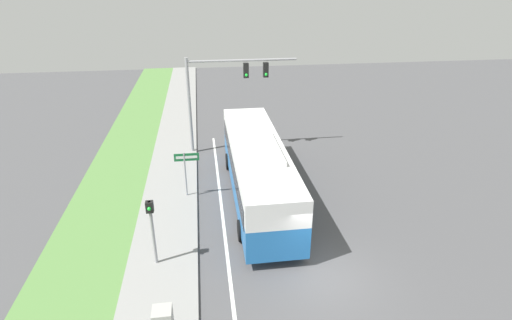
{
  "coord_description": "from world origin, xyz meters",
  "views": [
    {
      "loc": [
        -4.28,
        -11.79,
        10.43
      ],
      "look_at": [
        -1.61,
        7.25,
        1.66
      ],
      "focal_mm": 28.0,
      "sensor_mm": 36.0,
      "label": 1
    }
  ],
  "objects_px": {
    "bus": "(257,166)",
    "signal_gantry": "(223,85)",
    "street_sign": "(186,166)",
    "pedestrian_signal": "(152,223)"
  },
  "relations": [
    {
      "from": "bus",
      "to": "signal_gantry",
      "type": "bearing_deg",
      "value": 100.76
    },
    {
      "from": "bus",
      "to": "pedestrian_signal",
      "type": "relative_size",
      "value": 4.02
    },
    {
      "from": "bus",
      "to": "signal_gantry",
      "type": "height_order",
      "value": "signal_gantry"
    },
    {
      "from": "bus",
      "to": "street_sign",
      "type": "distance_m",
      "value": 3.59
    },
    {
      "from": "bus",
      "to": "pedestrian_signal",
      "type": "distance_m",
      "value": 6.76
    },
    {
      "from": "bus",
      "to": "signal_gantry",
      "type": "xyz_separation_m",
      "value": [
        -1.23,
        6.45,
        2.62
      ]
    },
    {
      "from": "street_sign",
      "to": "pedestrian_signal",
      "type": "bearing_deg",
      "value": -102.42
    },
    {
      "from": "pedestrian_signal",
      "to": "street_sign",
      "type": "distance_m",
      "value": 5.46
    },
    {
      "from": "signal_gantry",
      "to": "street_sign",
      "type": "height_order",
      "value": "signal_gantry"
    },
    {
      "from": "bus",
      "to": "street_sign",
      "type": "height_order",
      "value": "bus"
    }
  ]
}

